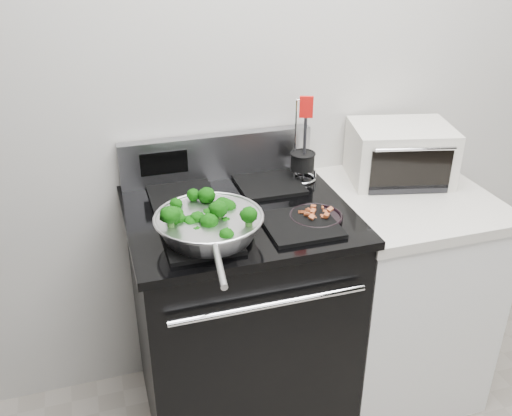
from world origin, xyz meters
name	(u,v)px	position (x,y,z in m)	size (l,w,h in m)	color
back_wall	(288,70)	(0.00, 1.75, 1.35)	(4.00, 0.02, 2.70)	beige
gas_range	(240,315)	(-0.30, 1.41, 0.49)	(0.79, 0.69, 1.13)	black
counter	(395,291)	(0.39, 1.41, 0.46)	(0.62, 0.68, 0.92)	white
skillet	(209,225)	(-0.44, 1.25, 1.00)	(0.35, 0.56, 0.08)	silver
broccoli_pile	(209,219)	(-0.44, 1.25, 1.02)	(0.28, 0.28, 0.10)	black
bacon_plate	(316,214)	(-0.06, 1.28, 0.97)	(0.18, 0.18, 0.04)	black
utensil_holder	(302,165)	(0.01, 1.60, 1.01)	(0.11, 0.11, 0.34)	silver
toaster_oven	(400,153)	(0.42, 1.55, 1.03)	(0.45, 0.38, 0.22)	silver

